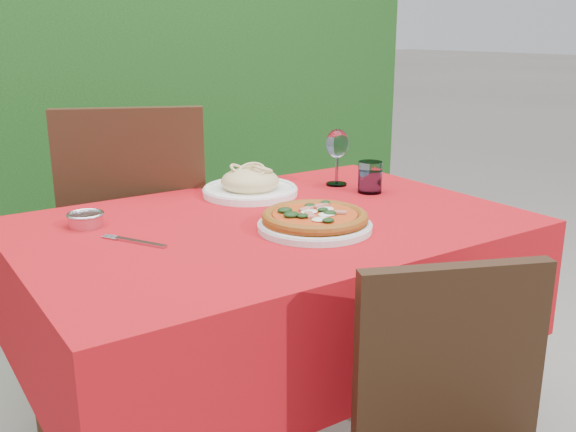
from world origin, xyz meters
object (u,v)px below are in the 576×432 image
pasta_plate (250,185)px  fork (141,242)px  pizza_plate (315,220)px  water_glass (370,179)px  steel_ramekin (86,220)px  wine_glass (337,146)px  chair_far (138,233)px

pasta_plate → fork: (-0.44, -0.25, -0.03)m
pizza_plate → water_glass: bearing=30.5°
water_glass → steel_ramekin: 0.83m
pizza_plate → pasta_plate: (0.04, 0.39, 0.00)m
pizza_plate → fork: size_ratio=1.46×
pasta_plate → water_glass: size_ratio=2.98×
wine_glass → steel_ramekin: wine_glass is taller
pizza_plate → steel_ramekin: pizza_plate is taller
pasta_plate → wine_glass: (0.29, -0.04, 0.10)m
pasta_plate → wine_glass: 0.31m
pizza_plate → water_glass: water_glass is taller
chair_far → pasta_plate: (0.22, -0.36, 0.20)m
pasta_plate → steel_ramekin: 0.51m
chair_far → steel_ramekin: (-0.28, -0.41, 0.19)m
pasta_plate → wine_glass: bearing=-8.6°
water_glass → fork: water_glass is taller
pizza_plate → water_glass: 0.42m
pasta_plate → water_glass: (0.31, -0.18, 0.01)m
steel_ramekin → chair_far: bearing=55.6°
water_glass → wine_glass: size_ratio=0.53×
pizza_plate → fork: pizza_plate is taller
chair_far → pasta_plate: bearing=146.0°
pasta_plate → fork: size_ratio=1.46×
water_glass → pizza_plate: bearing=-149.5°
water_glass → steel_ramekin: (-0.82, 0.13, -0.03)m
pizza_plate → wine_glass: wine_glass is taller
pizza_plate → chair_far: bearing=103.4°
water_glass → wine_glass: 0.16m
wine_glass → fork: wine_glass is taller
water_glass → fork: 0.76m
water_glass → wine_glass: bearing=100.4°
chair_far → pizza_plate: 0.80m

